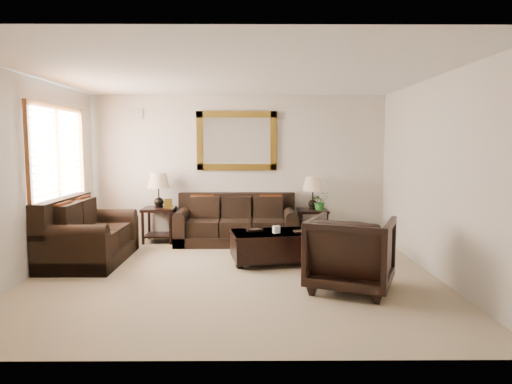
{
  "coord_description": "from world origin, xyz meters",
  "views": [
    {
      "loc": [
        0.28,
        -6.11,
        1.78
      ],
      "look_at": [
        0.32,
        0.6,
        1.08
      ],
      "focal_mm": 32.0,
      "sensor_mm": 36.0,
      "label": 1
    }
  ],
  "objects_px": {
    "sofa": "(236,225)",
    "end_table_right": "(313,199)",
    "armchair": "(351,250)",
    "coffee_table": "(279,244)",
    "end_table_left": "(159,197)",
    "loveseat": "(86,238)"
  },
  "relations": [
    {
      "from": "sofa",
      "to": "end_table_right",
      "type": "xyz_separation_m",
      "value": [
        1.4,
        0.11,
        0.46
      ]
    },
    {
      "from": "armchair",
      "to": "end_table_right",
      "type": "bearing_deg",
      "value": -65.08
    },
    {
      "from": "end_table_right",
      "to": "coffee_table",
      "type": "height_order",
      "value": "end_table_right"
    },
    {
      "from": "armchair",
      "to": "end_table_left",
      "type": "bearing_deg",
      "value": -21.01
    },
    {
      "from": "coffee_table",
      "to": "armchair",
      "type": "distance_m",
      "value": 1.49
    },
    {
      "from": "sofa",
      "to": "armchair",
      "type": "bearing_deg",
      "value": -60.94
    },
    {
      "from": "end_table_left",
      "to": "end_table_right",
      "type": "xyz_separation_m",
      "value": [
        2.82,
        0.02,
        -0.05
      ]
    },
    {
      "from": "loveseat",
      "to": "end_table_right",
      "type": "height_order",
      "value": "end_table_right"
    },
    {
      "from": "sofa",
      "to": "end_table_right",
      "type": "distance_m",
      "value": 1.48
    },
    {
      "from": "loveseat",
      "to": "coffee_table",
      "type": "height_order",
      "value": "loveseat"
    },
    {
      "from": "end_table_right",
      "to": "coffee_table",
      "type": "distance_m",
      "value": 1.8
    },
    {
      "from": "end_table_left",
      "to": "coffee_table",
      "type": "bearing_deg",
      "value": -36.49
    },
    {
      "from": "sofa",
      "to": "coffee_table",
      "type": "height_order",
      "value": "sofa"
    },
    {
      "from": "loveseat",
      "to": "armchair",
      "type": "relative_size",
      "value": 1.75
    },
    {
      "from": "loveseat",
      "to": "end_table_right",
      "type": "relative_size",
      "value": 1.46
    },
    {
      "from": "loveseat",
      "to": "armchair",
      "type": "height_order",
      "value": "armchair"
    },
    {
      "from": "loveseat",
      "to": "coffee_table",
      "type": "xyz_separation_m",
      "value": [
        2.95,
        -0.15,
        -0.06
      ]
    },
    {
      "from": "end_table_right",
      "to": "end_table_left",
      "type": "bearing_deg",
      "value": -179.64
    },
    {
      "from": "coffee_table",
      "to": "loveseat",
      "type": "bearing_deg",
      "value": 167.41
    },
    {
      "from": "sofa",
      "to": "end_table_left",
      "type": "relative_size",
      "value": 1.7
    },
    {
      "from": "loveseat",
      "to": "coffee_table",
      "type": "relative_size",
      "value": 1.14
    },
    {
      "from": "end_table_left",
      "to": "end_table_right",
      "type": "height_order",
      "value": "end_table_left"
    }
  ]
}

